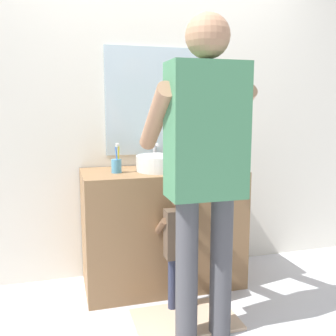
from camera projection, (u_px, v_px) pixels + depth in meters
ground_plane at (174, 302)px, 2.64m from camera, size 14.00×14.00×0.00m
back_wall at (152, 103)px, 3.01m from camera, size 4.40×0.10×2.70m
vanity_cabinet at (162, 228)px, 2.85m from camera, size 1.15×0.54×0.87m
sink_basin at (163, 163)px, 2.76m from camera, size 0.39×0.39×0.11m
faucet at (155, 155)px, 2.97m from camera, size 0.18×0.14×0.18m
toothbrush_cup at (117, 165)px, 2.66m from camera, size 0.07×0.07×0.21m
bath_mat at (186, 319)px, 2.40m from camera, size 0.64×0.40×0.02m
child_toddler at (179, 240)px, 2.46m from camera, size 0.24×0.24×0.79m
adult_parent at (205, 152)px, 2.09m from camera, size 0.56×0.58×1.80m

